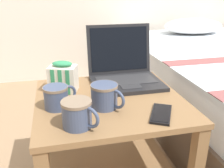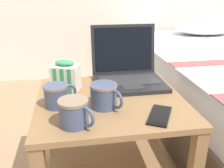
{
  "view_description": "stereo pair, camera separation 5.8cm",
  "coord_description": "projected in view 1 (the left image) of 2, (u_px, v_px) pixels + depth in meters",
  "views": [
    {
      "loc": [
        -0.21,
        -0.92,
        0.91
      ],
      "look_at": [
        0.0,
        -0.04,
        0.55
      ],
      "focal_mm": 40.0,
      "sensor_mm": 36.0,
      "label": 1
    },
    {
      "loc": [
        -0.15,
        -0.93,
        0.91
      ],
      "look_at": [
        0.0,
        -0.04,
        0.55
      ],
      "focal_mm": 40.0,
      "sensor_mm": 36.0,
      "label": 2
    }
  ],
  "objects": [
    {
      "name": "cell_phone",
      "position": [
        161.0,
        114.0,
        0.9
      ],
      "size": [
        0.13,
        0.16,
        0.01
      ],
      "color": "black",
      "rests_on": "bedside_table"
    },
    {
      "name": "laptop",
      "position": [
        124.0,
        71.0,
        1.2
      ],
      "size": [
        0.32,
        0.3,
        0.26
      ],
      "color": "black",
      "rests_on": "bedside_table"
    },
    {
      "name": "snack_bag",
      "position": [
        63.0,
        78.0,
        1.09
      ],
      "size": [
        0.14,
        0.12,
        0.14
      ],
      "color": "silver",
      "rests_on": "bedside_table"
    },
    {
      "name": "mug_front_left",
      "position": [
        57.0,
        96.0,
        0.94
      ],
      "size": [
        0.13,
        0.09,
        0.09
      ],
      "color": "#3F4C6B",
      "rests_on": "bedside_table"
    },
    {
      "name": "mug_mid_center",
      "position": [
        77.0,
        113.0,
        0.81
      ],
      "size": [
        0.12,
        0.12,
        0.09
      ],
      "color": "#3F4C6B",
      "rests_on": "bedside_table"
    },
    {
      "name": "bedside_table",
      "position": [
        110.0,
        133.0,
        1.09
      ],
      "size": [
        0.6,
        0.57,
        0.47
      ],
      "color": "olive",
      "rests_on": "ground_plane"
    },
    {
      "name": "mug_front_right",
      "position": [
        105.0,
        95.0,
        0.94
      ],
      "size": [
        0.11,
        0.13,
        0.09
      ],
      "color": "#3F4C6B",
      "rests_on": "bedside_table"
    }
  ]
}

